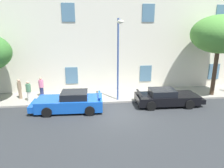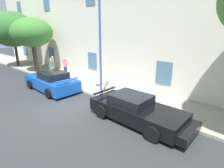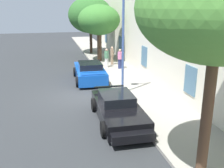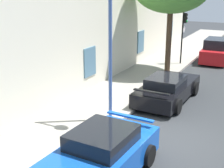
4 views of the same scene
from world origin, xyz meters
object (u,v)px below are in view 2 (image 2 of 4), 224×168
(sportscar_yellow_flank, at_px, (139,111))
(pedestrian_bystander, at_px, (65,66))
(sportscar_red_lead, at_px, (50,81))
(tree_midblock, at_px, (13,29))
(street_lamp, at_px, (95,27))
(tree_near_kerb, at_px, (32,33))
(pedestrian_admiring, at_px, (51,67))
(pedestrian_strolling, at_px, (53,64))

(sportscar_yellow_flank, relative_size, pedestrian_bystander, 3.06)
(sportscar_red_lead, distance_m, pedestrian_bystander, 3.86)
(tree_midblock, relative_size, street_lamp, 0.97)
(tree_midblock, bearing_deg, tree_near_kerb, 1.53)
(sportscar_red_lead, distance_m, pedestrian_admiring, 3.77)
(sportscar_yellow_flank, distance_m, street_lamp, 5.47)
(sportscar_red_lead, xyz_separation_m, tree_near_kerb, (-6.04, 1.94, 3.38))
(pedestrian_admiring, height_order, pedestrian_bystander, pedestrian_bystander)
(sportscar_red_lead, height_order, tree_near_kerb, tree_near_kerb)
(pedestrian_strolling, bearing_deg, sportscar_yellow_flank, -12.06)
(sportscar_red_lead, relative_size, pedestrian_admiring, 3.14)
(sportscar_red_lead, xyz_separation_m, pedestrian_admiring, (-3.17, 2.00, 0.34))
(sportscar_red_lead, relative_size, pedestrian_bystander, 3.06)
(sportscar_yellow_flank, xyz_separation_m, tree_near_kerb, (-13.67, 1.72, 3.42))
(tree_near_kerb, xyz_separation_m, pedestrian_strolling, (1.98, 0.77, -3.02))
(sportscar_yellow_flank, relative_size, pedestrian_admiring, 3.14)
(sportscar_red_lead, height_order, tree_midblock, tree_midblock)
(street_lamp, height_order, pedestrian_strolling, street_lamp)
(street_lamp, distance_m, pedestrian_admiring, 7.90)
(sportscar_yellow_flank, bearing_deg, pedestrian_strolling, 167.94)
(sportscar_yellow_flank, bearing_deg, tree_midblock, 174.92)
(pedestrian_admiring, bearing_deg, tree_near_kerb, -178.64)
(sportscar_red_lead, relative_size, sportscar_yellow_flank, 1.00)
(pedestrian_strolling, bearing_deg, tree_near_kerb, -158.67)
(sportscar_red_lead, xyz_separation_m, sportscar_yellow_flank, (7.63, 0.21, -0.04))
(tree_near_kerb, height_order, tree_midblock, tree_midblock)
(tree_midblock, relative_size, pedestrian_admiring, 3.76)
(tree_midblock, xyz_separation_m, pedestrian_admiring, (7.26, 0.19, -3.36))
(tree_near_kerb, height_order, street_lamp, street_lamp)
(tree_near_kerb, height_order, pedestrian_bystander, tree_near_kerb)
(tree_midblock, xyz_separation_m, pedestrian_strolling, (6.37, 0.89, -3.33))
(sportscar_yellow_flank, bearing_deg, tree_near_kerb, 172.82)
(sportscar_red_lead, height_order, pedestrian_bystander, pedestrian_bystander)
(tree_near_kerb, distance_m, street_lamp, 9.95)
(tree_near_kerb, xyz_separation_m, tree_midblock, (-4.39, -0.12, 0.31))
(pedestrian_bystander, bearing_deg, street_lamp, -17.15)
(pedestrian_admiring, xyz_separation_m, pedestrian_bystander, (0.77, 0.99, 0.02))
(sportscar_red_lead, xyz_separation_m, street_lamp, (3.86, 1.07, 3.83))
(tree_midblock, height_order, pedestrian_admiring, tree_midblock)
(street_lamp, bearing_deg, tree_midblock, 176.99)
(sportscar_red_lead, relative_size, tree_near_kerb, 0.97)
(sportscar_yellow_flank, relative_size, street_lamp, 0.81)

